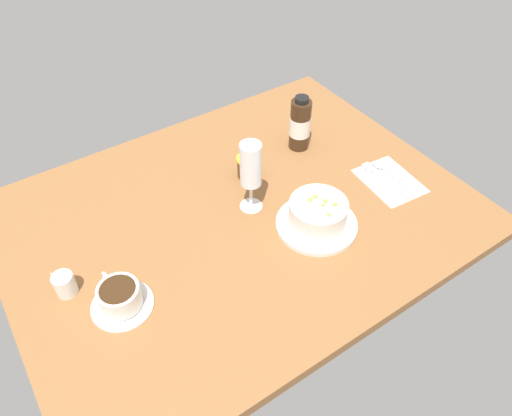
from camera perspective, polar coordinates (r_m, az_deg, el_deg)
The scene contains 8 objects.
ground_plane at distance 120.72cm, azimuth -2.02°, elevation -0.96°, with size 110.00×84.00×3.00cm, color brown.
porridge_bowl at distance 114.50cm, azimuth 7.22°, elevation -0.82°, with size 19.41×19.41×8.26cm.
cutlery_setting at distance 132.72cm, azimuth 15.28°, elevation 3.27°, with size 14.28×17.78×0.90cm.
coffee_cup at distance 103.67cm, azimuth -15.65°, elevation -10.06°, with size 12.88×13.55×5.75cm.
creamer_jug at distance 109.70cm, azimuth -21.58°, elevation -8.16°, with size 4.77×5.05×5.72cm.
wine_glass at distance 112.46cm, azimuth -0.53°, elevation 4.66°, with size 5.62×5.62×19.01cm.
jam_jar at distance 127.55cm, azimuth -1.02°, elevation 4.87°, with size 5.57×5.57×6.15cm.
sauce_bottle_brown at distance 135.64cm, azimuth 5.17°, elevation 9.73°, with size 5.78×5.78×16.00cm.
Camera 1 is at (-43.52, -72.39, 84.74)cm, focal length 34.16 mm.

